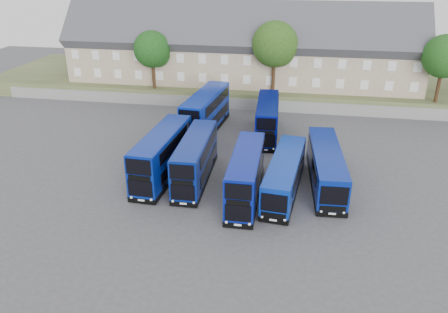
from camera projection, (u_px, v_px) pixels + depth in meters
ground at (224, 202)px, 35.53m from camera, size 120.00×120.00×0.00m
retaining_wall at (256, 105)px, 56.73m from camera, size 70.00×0.40×1.50m
earth_bank at (263, 83)px, 65.59m from camera, size 80.00×20.00×2.00m
terrace_row at (240, 50)px, 60.16m from camera, size 48.00×10.40×11.20m
dd_front_left at (162, 156)px, 38.96m from camera, size 2.90×10.54×4.15m
dd_front_mid at (195, 160)px, 38.34m from camera, size 2.54×9.97×3.93m
dd_front_right at (246, 176)px, 35.55m from camera, size 2.39×9.87×3.91m
dd_rear_left at (206, 113)px, 49.29m from camera, size 3.59×11.30×4.42m
dd_rear_right at (267, 119)px, 48.03m from camera, size 2.79×10.01×3.93m
coach_east_a at (285, 176)px, 36.68m from camera, size 3.34×11.04×2.97m
coach_east_b at (326, 168)px, 37.89m from camera, size 3.17×11.64×3.14m
tree_west at (153, 51)px, 57.29m from camera, size 4.80×4.80×7.65m
tree_mid at (276, 46)px, 54.80m from camera, size 5.76×5.76×9.18m
tree_east at (445, 58)px, 51.47m from camera, size 5.12×5.12×8.16m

